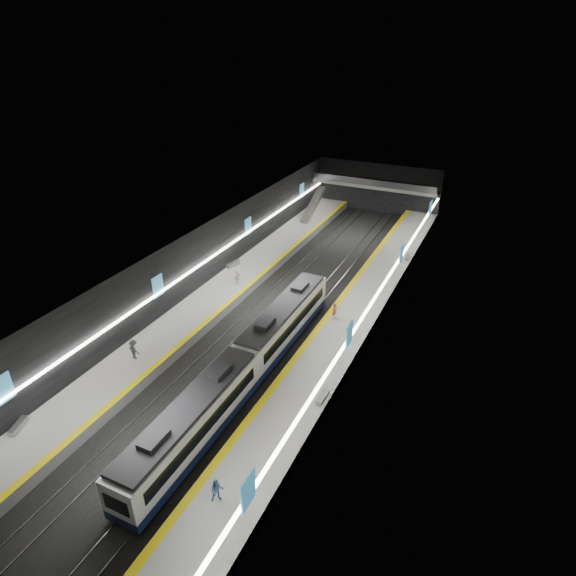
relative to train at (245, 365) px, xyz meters
The scene contains 26 objects.
ground 13.11m from the train, 101.16° to the left, with size 70.00×70.00×0.00m, color black.
ceiling 14.17m from the train, 101.16° to the left, with size 20.00×70.00×0.04m, color beige.
wall_left 17.89m from the train, 134.60° to the left, with size 0.04×70.00×8.00m, color black.
wall_right 14.84m from the train, 59.39° to the left, with size 0.04×70.00×8.00m, color black.
wall_back 47.78m from the train, 93.00° to the left, with size 20.00×0.04×8.00m, color black.
platform_left 16.24m from the train, 128.27° to the left, with size 5.00×70.00×1.00m, color slate.
tile_surface_left 16.19m from the train, 128.27° to the left, with size 5.00×70.00×0.02m, color #B5B5AF.
tactile_strip_left 14.93m from the train, 121.60° to the left, with size 0.60×70.00×0.02m, color yellow.
platform_right 13.73m from the train, 68.48° to the left, with size 5.00×70.00×1.00m, color slate.
tile_surface_right 13.68m from the train, 68.48° to the left, with size 5.00×70.00×0.02m, color #B5B5AF.
tactile_strip_right 13.04m from the train, 77.55° to the left, with size 0.60×70.00×0.02m, color yellow.
rails 13.10m from the train, 101.16° to the left, with size 6.52×70.00×0.12m.
train is the anchor object (origin of this frame).
ad_posters 14.09m from the train, 100.36° to the left, with size 19.94×53.50×2.20m.
cove_light_left 17.74m from the train, 134.13° to the left, with size 0.25×68.60×0.12m, color white.
cove_light_right 14.72m from the train, 60.07° to the left, with size 0.25×68.60×0.12m, color white.
mezzanine_bridge 45.76m from the train, 93.14° to the left, with size 20.00×3.00×1.50m.
escalator 39.96m from the train, 104.50° to the left, with size 1.20×8.00×0.60m, color #99999E.
bench_left_near 17.29m from the train, 134.05° to the right, with size 0.51×1.82×0.45m, color #99999E.
bench_left_far 21.59m from the train, 123.81° to the left, with size 0.55×1.96×0.48m, color #99999E.
bench_right_near 7.07m from the train, ahead, with size 0.49×1.77×0.43m, color #99999E.
bench_right_far 30.15m from the train, 76.57° to the left, with size 0.46×1.65×0.40m, color #99999E.
passenger_right_a 12.44m from the train, 73.39° to the left, with size 0.62×0.40×1.69m, color #B86244.
passenger_right_b 12.17m from the train, 68.16° to the right, with size 0.83×0.65×1.70m, color #496E9E.
passenger_left_a 16.53m from the train, 122.85° to the left, with size 1.06×0.44×1.81m, color silver.
passenger_left_b 10.27m from the train, 168.38° to the right, with size 1.24×0.71×1.91m, color #3A3940.
Camera 1 is at (19.58, -40.20, 26.91)m, focal length 30.00 mm.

